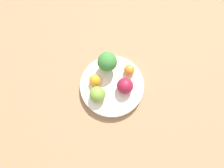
{
  "coord_description": "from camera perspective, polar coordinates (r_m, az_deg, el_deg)",
  "views": [
    {
      "loc": [
        0.21,
        0.01,
        0.74
      ],
      "look_at": [
        0.0,
        0.0,
        0.06
      ],
      "focal_mm": 35.0,
      "sensor_mm": 36.0,
      "label": 1
    }
  ],
  "objects": [
    {
      "name": "orange_front",
      "position": [
        0.72,
        4.55,
        3.69
      ],
      "size": [
        0.04,
        0.04,
        0.04
      ],
      "color": "orange",
      "rests_on": "bowl"
    },
    {
      "name": "orange_back",
      "position": [
        0.71,
        -4.44,
        1.04
      ],
      "size": [
        0.04,
        0.04,
        0.04
      ],
      "color": "orange",
      "rests_on": "bowl"
    },
    {
      "name": "apple_green",
      "position": [
        0.7,
        3.43,
        -0.47
      ],
      "size": [
        0.05,
        0.05,
        0.05
      ],
      "color": "maroon",
      "rests_on": "bowl"
    },
    {
      "name": "ground_plane",
      "position": [
        0.77,
        0.0,
        -1.24
      ],
      "size": [
        6.0,
        6.0,
        0.0
      ],
      "primitive_type": "plane",
      "color": "gray"
    },
    {
      "name": "bowl",
      "position": [
        0.74,
        0.0,
        -0.53
      ],
      "size": [
        0.21,
        0.21,
        0.03
      ],
      "color": "silver",
      "rests_on": "table_surface"
    },
    {
      "name": "broccoli",
      "position": [
        0.7,
        -1.25,
        5.76
      ],
      "size": [
        0.06,
        0.06,
        0.08
      ],
      "color": "#99C17A",
      "rests_on": "bowl"
    },
    {
      "name": "apple_red",
      "position": [
        0.69,
        -3.83,
        -2.69
      ],
      "size": [
        0.05,
        0.05,
        0.05
      ],
      "color": "olive",
      "rests_on": "bowl"
    },
    {
      "name": "table_surface",
      "position": [
        0.76,
        0.0,
        -1.03
      ],
      "size": [
        1.2,
        1.2,
        0.02
      ],
      "color": "#936D4C",
      "rests_on": "ground_plane"
    }
  ]
}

